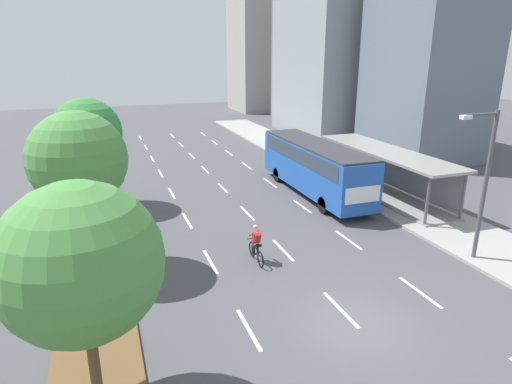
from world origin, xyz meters
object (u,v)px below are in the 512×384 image
(bus_shelter, at_px, (388,167))
(median_tree_nearest, at_px, (81,263))
(bus, at_px, (314,163))
(streetlight, at_px, (484,176))
(median_tree_second, at_px, (78,160))
(median_tree_third, at_px, (87,133))
(cyclist, at_px, (256,245))

(bus_shelter, distance_m, median_tree_nearest, 21.79)
(bus, distance_m, median_tree_nearest, 19.75)
(bus_shelter, relative_size, streetlight, 1.81)
(bus_shelter, xyz_separation_m, bus, (-4.28, 1.87, 0.20))
(bus_shelter, height_order, median_tree_second, median_tree_second)
(bus_shelter, relative_size, median_tree_third, 1.85)
(bus_shelter, relative_size, cyclist, 6.46)
(bus, relative_size, median_tree_second, 1.71)
(cyclist, height_order, streetlight, streetlight)
(median_tree_nearest, relative_size, streetlight, 0.92)
(median_tree_second, relative_size, median_tree_third, 1.04)
(cyclist, xyz_separation_m, median_tree_second, (-6.87, 1.86, 3.98))
(median_tree_nearest, height_order, median_tree_third, median_tree_third)
(bus, relative_size, cyclist, 6.20)
(bus, relative_size, median_tree_third, 1.78)
(cyclist, xyz_separation_m, median_tree_third, (-6.66, 10.08, 3.69))
(bus_shelter, height_order, cyclist, bus_shelter)
(cyclist, bearing_deg, median_tree_nearest, -136.25)
(median_tree_second, bearing_deg, streetlight, -17.40)
(streetlight, bearing_deg, median_tree_nearest, -168.27)
(median_tree_third, distance_m, streetlight, 20.49)
(bus, height_order, median_tree_third, median_tree_third)
(bus_shelter, distance_m, median_tree_third, 18.41)
(bus_shelter, relative_size, median_tree_second, 1.78)
(bus_shelter, xyz_separation_m, median_tree_nearest, (-17.76, -12.42, 2.27))
(cyclist, bearing_deg, median_tree_second, 164.85)
(cyclist, distance_m, median_tree_second, 8.15)
(bus, xyz_separation_m, cyclist, (-6.84, -7.92, -1.28))
(cyclist, height_order, median_tree_nearest, median_tree_nearest)
(streetlight, bearing_deg, median_tree_second, 162.60)
(cyclist, bearing_deg, streetlight, -19.09)
(median_tree_nearest, xyz_separation_m, median_tree_third, (-0.01, 16.45, 0.35))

